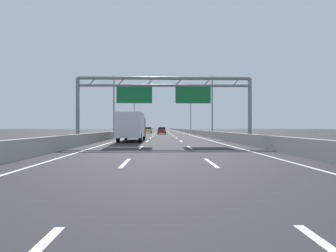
% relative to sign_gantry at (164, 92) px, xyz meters
% --- Properties ---
extents(ground_plane, '(260.00, 260.00, 0.00)m').
position_rel_sign_gantry_xyz_m(ground_plane, '(0.01, 72.47, -4.83)').
color(ground_plane, '#2D2D30').
extents(lane_dash_left_1, '(0.16, 3.00, 0.01)m').
position_rel_sign_gantry_xyz_m(lane_dash_left_1, '(-1.79, -15.03, -4.83)').
color(lane_dash_left_1, white).
rests_on(lane_dash_left_1, ground_plane).
extents(lane_dash_left_2, '(0.16, 3.00, 0.01)m').
position_rel_sign_gantry_xyz_m(lane_dash_left_2, '(-1.79, -6.03, -4.83)').
color(lane_dash_left_2, white).
rests_on(lane_dash_left_2, ground_plane).
extents(lane_dash_left_3, '(0.16, 3.00, 0.01)m').
position_rel_sign_gantry_xyz_m(lane_dash_left_3, '(-1.79, 2.97, -4.83)').
color(lane_dash_left_3, white).
rests_on(lane_dash_left_3, ground_plane).
extents(lane_dash_left_4, '(0.16, 3.00, 0.01)m').
position_rel_sign_gantry_xyz_m(lane_dash_left_4, '(-1.79, 11.97, -4.83)').
color(lane_dash_left_4, white).
rests_on(lane_dash_left_4, ground_plane).
extents(lane_dash_left_5, '(0.16, 3.00, 0.01)m').
position_rel_sign_gantry_xyz_m(lane_dash_left_5, '(-1.79, 20.97, -4.83)').
color(lane_dash_left_5, white).
rests_on(lane_dash_left_5, ground_plane).
extents(lane_dash_left_6, '(0.16, 3.00, 0.01)m').
position_rel_sign_gantry_xyz_m(lane_dash_left_6, '(-1.79, 29.97, -4.83)').
color(lane_dash_left_6, white).
rests_on(lane_dash_left_6, ground_plane).
extents(lane_dash_left_7, '(0.16, 3.00, 0.01)m').
position_rel_sign_gantry_xyz_m(lane_dash_left_7, '(-1.79, 38.97, -4.83)').
color(lane_dash_left_7, white).
rests_on(lane_dash_left_7, ground_plane).
extents(lane_dash_left_8, '(0.16, 3.00, 0.01)m').
position_rel_sign_gantry_xyz_m(lane_dash_left_8, '(-1.79, 47.97, -4.83)').
color(lane_dash_left_8, white).
rests_on(lane_dash_left_8, ground_plane).
extents(lane_dash_left_9, '(0.16, 3.00, 0.01)m').
position_rel_sign_gantry_xyz_m(lane_dash_left_9, '(-1.79, 56.97, -4.83)').
color(lane_dash_left_9, white).
rests_on(lane_dash_left_9, ground_plane).
extents(lane_dash_left_10, '(0.16, 3.00, 0.01)m').
position_rel_sign_gantry_xyz_m(lane_dash_left_10, '(-1.79, 65.97, -4.83)').
color(lane_dash_left_10, white).
rests_on(lane_dash_left_10, ground_plane).
extents(lane_dash_left_11, '(0.16, 3.00, 0.01)m').
position_rel_sign_gantry_xyz_m(lane_dash_left_11, '(-1.79, 74.97, -4.83)').
color(lane_dash_left_11, white).
rests_on(lane_dash_left_11, ground_plane).
extents(lane_dash_left_12, '(0.16, 3.00, 0.01)m').
position_rel_sign_gantry_xyz_m(lane_dash_left_12, '(-1.79, 83.97, -4.83)').
color(lane_dash_left_12, white).
rests_on(lane_dash_left_12, ground_plane).
extents(lane_dash_left_13, '(0.16, 3.00, 0.01)m').
position_rel_sign_gantry_xyz_m(lane_dash_left_13, '(-1.79, 92.97, -4.83)').
color(lane_dash_left_13, white).
rests_on(lane_dash_left_13, ground_plane).
extents(lane_dash_left_14, '(0.16, 3.00, 0.01)m').
position_rel_sign_gantry_xyz_m(lane_dash_left_14, '(-1.79, 101.97, -4.83)').
color(lane_dash_left_14, white).
rests_on(lane_dash_left_14, ground_plane).
extents(lane_dash_left_15, '(0.16, 3.00, 0.01)m').
position_rel_sign_gantry_xyz_m(lane_dash_left_15, '(-1.79, 110.97, -4.83)').
color(lane_dash_left_15, white).
rests_on(lane_dash_left_15, ground_plane).
extents(lane_dash_left_16, '(0.16, 3.00, 0.01)m').
position_rel_sign_gantry_xyz_m(lane_dash_left_16, '(-1.79, 119.97, -4.83)').
color(lane_dash_left_16, white).
rests_on(lane_dash_left_16, ground_plane).
extents(lane_dash_left_17, '(0.16, 3.00, 0.01)m').
position_rel_sign_gantry_xyz_m(lane_dash_left_17, '(-1.79, 128.97, -4.83)').
color(lane_dash_left_17, white).
rests_on(lane_dash_left_17, ground_plane).
extents(lane_dash_right_1, '(0.16, 3.00, 0.01)m').
position_rel_sign_gantry_xyz_m(lane_dash_right_1, '(1.81, -15.03, -4.83)').
color(lane_dash_right_1, white).
rests_on(lane_dash_right_1, ground_plane).
extents(lane_dash_right_2, '(0.16, 3.00, 0.01)m').
position_rel_sign_gantry_xyz_m(lane_dash_right_2, '(1.81, -6.03, -4.83)').
color(lane_dash_right_2, white).
rests_on(lane_dash_right_2, ground_plane).
extents(lane_dash_right_3, '(0.16, 3.00, 0.01)m').
position_rel_sign_gantry_xyz_m(lane_dash_right_3, '(1.81, 2.97, -4.83)').
color(lane_dash_right_3, white).
rests_on(lane_dash_right_3, ground_plane).
extents(lane_dash_right_4, '(0.16, 3.00, 0.01)m').
position_rel_sign_gantry_xyz_m(lane_dash_right_4, '(1.81, 11.97, -4.83)').
color(lane_dash_right_4, white).
rests_on(lane_dash_right_4, ground_plane).
extents(lane_dash_right_5, '(0.16, 3.00, 0.01)m').
position_rel_sign_gantry_xyz_m(lane_dash_right_5, '(1.81, 20.97, -4.83)').
color(lane_dash_right_5, white).
rests_on(lane_dash_right_5, ground_plane).
extents(lane_dash_right_6, '(0.16, 3.00, 0.01)m').
position_rel_sign_gantry_xyz_m(lane_dash_right_6, '(1.81, 29.97, -4.83)').
color(lane_dash_right_6, white).
rests_on(lane_dash_right_6, ground_plane).
extents(lane_dash_right_7, '(0.16, 3.00, 0.01)m').
position_rel_sign_gantry_xyz_m(lane_dash_right_7, '(1.81, 38.97, -4.83)').
color(lane_dash_right_7, white).
rests_on(lane_dash_right_7, ground_plane).
extents(lane_dash_right_8, '(0.16, 3.00, 0.01)m').
position_rel_sign_gantry_xyz_m(lane_dash_right_8, '(1.81, 47.97, -4.83)').
color(lane_dash_right_8, white).
rests_on(lane_dash_right_8, ground_plane).
extents(lane_dash_right_9, '(0.16, 3.00, 0.01)m').
position_rel_sign_gantry_xyz_m(lane_dash_right_9, '(1.81, 56.97, -4.83)').
color(lane_dash_right_9, white).
rests_on(lane_dash_right_9, ground_plane).
extents(lane_dash_right_10, '(0.16, 3.00, 0.01)m').
position_rel_sign_gantry_xyz_m(lane_dash_right_10, '(1.81, 65.97, -4.83)').
color(lane_dash_right_10, white).
rests_on(lane_dash_right_10, ground_plane).
extents(lane_dash_right_11, '(0.16, 3.00, 0.01)m').
position_rel_sign_gantry_xyz_m(lane_dash_right_11, '(1.81, 74.97, -4.83)').
color(lane_dash_right_11, white).
rests_on(lane_dash_right_11, ground_plane).
extents(lane_dash_right_12, '(0.16, 3.00, 0.01)m').
position_rel_sign_gantry_xyz_m(lane_dash_right_12, '(1.81, 83.97, -4.83)').
color(lane_dash_right_12, white).
rests_on(lane_dash_right_12, ground_plane).
extents(lane_dash_right_13, '(0.16, 3.00, 0.01)m').
position_rel_sign_gantry_xyz_m(lane_dash_right_13, '(1.81, 92.97, -4.83)').
color(lane_dash_right_13, white).
rests_on(lane_dash_right_13, ground_plane).
extents(lane_dash_right_14, '(0.16, 3.00, 0.01)m').
position_rel_sign_gantry_xyz_m(lane_dash_right_14, '(1.81, 101.97, -4.83)').
color(lane_dash_right_14, white).
rests_on(lane_dash_right_14, ground_plane).
extents(lane_dash_right_15, '(0.16, 3.00, 0.01)m').
position_rel_sign_gantry_xyz_m(lane_dash_right_15, '(1.81, 110.97, -4.83)').
color(lane_dash_right_15, white).
rests_on(lane_dash_right_15, ground_plane).
extents(lane_dash_right_16, '(0.16, 3.00, 0.01)m').
position_rel_sign_gantry_xyz_m(lane_dash_right_16, '(1.81, 119.97, -4.83)').
color(lane_dash_right_16, white).
rests_on(lane_dash_right_16, ground_plane).
extents(lane_dash_right_17, '(0.16, 3.00, 0.01)m').
position_rel_sign_gantry_xyz_m(lane_dash_right_17, '(1.81, 128.97, -4.83)').
color(lane_dash_right_17, white).
rests_on(lane_dash_right_17, ground_plane).
extents(edge_line_left, '(0.16, 176.00, 0.01)m').
position_rel_sign_gantry_xyz_m(edge_line_left, '(-5.24, 60.47, -4.83)').
color(edge_line_left, white).
rests_on(edge_line_left, ground_plane).
extents(edge_line_right, '(0.16, 176.00, 0.01)m').
position_rel_sign_gantry_xyz_m(edge_line_right, '(5.26, 60.47, -4.83)').
color(edge_line_right, white).
rests_on(edge_line_right, ground_plane).
extents(barrier_left, '(0.45, 220.00, 0.95)m').
position_rel_sign_gantry_xyz_m(barrier_left, '(-6.89, 82.47, -4.36)').
color(barrier_left, '#9E9E99').
rests_on(barrier_left, ground_plane).
extents(barrier_right, '(0.45, 220.00, 0.95)m').
position_rel_sign_gantry_xyz_m(barrier_right, '(6.91, 82.47, -4.36)').
color(barrier_right, '#9E9E99').
rests_on(barrier_right, ground_plane).
extents(sign_gantry, '(16.88, 0.36, 6.36)m').
position_rel_sign_gantry_xyz_m(sign_gantry, '(0.00, 0.00, 0.00)').
color(sign_gantry, gray).
rests_on(sign_gantry, ground_plane).
extents(streetlamp_left_mid, '(2.58, 0.28, 9.50)m').
position_rel_sign_gantry_xyz_m(streetlamp_left_mid, '(-7.45, 16.93, 0.56)').
color(streetlamp_left_mid, slate).
rests_on(streetlamp_left_mid, ground_plane).
extents(streetlamp_right_mid, '(2.58, 0.28, 9.50)m').
position_rel_sign_gantry_xyz_m(streetlamp_right_mid, '(7.48, 16.93, 0.56)').
color(streetlamp_right_mid, slate).
rests_on(streetlamp_right_mid, ground_plane).
extents(streetlamp_left_far, '(2.58, 0.28, 9.50)m').
position_rel_sign_gantry_xyz_m(streetlamp_left_far, '(-7.45, 49.28, 0.56)').
color(streetlamp_left_far, slate).
rests_on(streetlamp_left_far, ground_plane).
extents(streetlamp_right_far, '(2.58, 0.28, 9.50)m').
position_rel_sign_gantry_xyz_m(streetlamp_right_far, '(7.48, 49.28, 0.56)').
color(streetlamp_right_far, slate).
rests_on(streetlamp_right_far, ground_plane).
extents(silver_car, '(1.73, 4.36, 1.55)m').
position_rel_sign_gantry_xyz_m(silver_car, '(-0.11, 46.45, -4.05)').
color(silver_car, '#A8ADB2').
rests_on(silver_car, ground_plane).
extents(red_car, '(1.81, 4.40, 1.42)m').
position_rel_sign_gantry_xyz_m(red_car, '(-0.24, 34.67, -4.09)').
color(red_car, red).
rests_on(red_car, ground_plane).
extents(yellow_car, '(1.83, 4.42, 1.51)m').
position_rel_sign_gantry_xyz_m(yellow_car, '(-3.73, 45.92, -4.07)').
color(yellow_car, yellow).
rests_on(yellow_car, ground_plane).
extents(orange_car, '(1.81, 4.53, 1.56)m').
position_rel_sign_gantry_xyz_m(orange_car, '(0.11, 66.35, -4.04)').
color(orange_car, orange).
rests_on(orange_car, ground_plane).
extents(box_truck, '(2.45, 8.41, 2.96)m').
position_rel_sign_gantry_xyz_m(box_truck, '(-3.45, 3.40, -3.18)').
color(box_truck, '#B21E19').
rests_on(box_truck, ground_plane).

